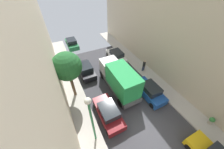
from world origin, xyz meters
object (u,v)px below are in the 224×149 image
at_px(parked_car_left_2, 108,112).
at_px(parked_car_left_3, 86,70).
at_px(lamp_post, 91,116).
at_px(parked_car_left_4, 72,43).
at_px(pedestrian, 144,65).
at_px(parked_car_right_3, 149,91).
at_px(street_tree_0, 67,67).
at_px(potted_plant_0, 211,120).
at_px(parked_car_right_4, 116,56).
at_px(delivery_truck, 119,78).

bearing_deg(parked_car_left_2, parked_car_left_3, 90.00).
bearing_deg(lamp_post, parked_car_left_4, 83.76).
distance_m(pedestrian, lamp_post, 11.32).
bearing_deg(pedestrian, parked_car_right_3, -118.41).
bearing_deg(parked_car_left_2, pedestrian, 29.65).
xyz_separation_m(parked_car_left_3, street_tree_0, (-2.30, -3.17, 3.53)).
bearing_deg(pedestrian, street_tree_0, -179.51).
distance_m(parked_car_left_3, parked_car_right_3, 8.78).
relative_size(pedestrian, lamp_post, 0.31).
distance_m(parked_car_left_2, lamp_post, 3.92).
bearing_deg(parked_car_left_3, potted_plant_0, -56.15).
relative_size(pedestrian, potted_plant_0, 2.01).
relative_size(parked_car_right_4, lamp_post, 0.75).
bearing_deg(parked_car_left_3, delivery_truck, -59.24).
relative_size(parked_car_left_3, parked_car_right_3, 1.00).
bearing_deg(potted_plant_0, parked_car_right_3, 117.93).
distance_m(parked_car_left_3, lamp_post, 9.53).
relative_size(street_tree_0, lamp_post, 1.00).
xyz_separation_m(parked_car_left_3, parked_car_right_4, (5.40, 1.21, 0.00)).
xyz_separation_m(parked_car_right_3, delivery_truck, (-2.70, 2.38, 1.07)).
bearing_deg(parked_car_left_4, parked_car_right_4, -53.70).
height_order(delivery_truck, pedestrian, delivery_truck).
distance_m(parked_car_right_4, street_tree_0, 9.54).
bearing_deg(street_tree_0, delivery_truck, -15.26).
bearing_deg(parked_car_left_3, parked_car_right_3, -52.03).
bearing_deg(potted_plant_0, parked_car_left_4, 111.60).
height_order(parked_car_left_4, street_tree_0, street_tree_0).
bearing_deg(parked_car_right_3, parked_car_left_3, 127.97).
relative_size(parked_car_left_3, parked_car_left_4, 1.00).
relative_size(delivery_truck, street_tree_0, 1.19).
relative_size(parked_car_right_3, parked_car_right_4, 1.00).
distance_m(parked_car_left_4, delivery_truck, 13.41).
distance_m(parked_car_left_2, parked_car_right_4, 10.11).
relative_size(parked_car_left_3, pedestrian, 2.44).
height_order(delivery_truck, lamp_post, lamp_post).
relative_size(delivery_truck, pedestrian, 3.84).
xyz_separation_m(parked_car_left_2, parked_car_left_4, (0.00, 15.90, 0.00)).
distance_m(parked_car_left_2, parked_car_left_3, 7.34).
bearing_deg(parked_car_left_4, parked_car_left_3, -90.00).
bearing_deg(parked_car_left_4, parked_car_left_2, -90.00).
distance_m(parked_car_left_3, pedestrian, 8.09).
height_order(parked_car_right_4, delivery_truck, delivery_truck).
bearing_deg(parked_car_right_3, parked_car_right_4, 90.00).
bearing_deg(parked_car_left_2, potted_plant_0, -31.08).
height_order(parked_car_left_3, pedestrian, pedestrian).
xyz_separation_m(parked_car_right_4, pedestrian, (2.07, -4.30, 0.35)).
bearing_deg(potted_plant_0, pedestrian, 94.92).
bearing_deg(parked_car_right_3, parked_car_left_2, -175.51).
relative_size(parked_car_right_3, street_tree_0, 0.76).
distance_m(parked_car_left_2, street_tree_0, 5.93).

